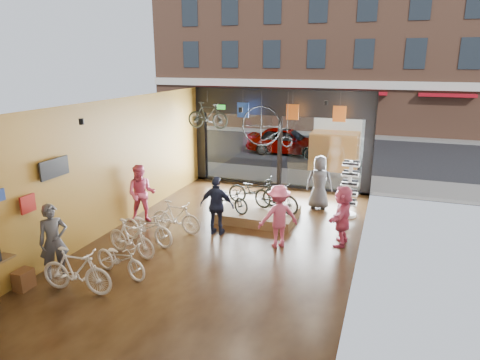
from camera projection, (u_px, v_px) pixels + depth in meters
The scene contains 35 objects.
ground_plane at pixel (223, 246), 11.64m from camera, with size 7.00×12.00×0.04m, color black.
ceiling at pixel (222, 103), 10.60m from camera, with size 7.00×12.00×0.04m, color black.
wall_left at pixel (109, 167), 12.25m from camera, with size 0.04×12.00×3.80m, color olive.
wall_right at pixel (362, 191), 9.98m from camera, with size 0.04×12.00×3.80m, color beige.
wall_back at pixel (53, 292), 5.66m from camera, with size 7.00×0.04×3.80m, color beige.
storefront at pixel (280, 139), 16.56m from camera, with size 7.00×0.26×3.80m, color black, non-canonical shape.
exit_sign at pixel (221, 107), 16.91m from camera, with size 0.35×0.06×0.18m, color #198C26.
street_road at pixel (317, 145), 25.24m from camera, with size 30.00×18.00×0.02m, color black.
sidewalk_near at pixel (286, 177), 18.15m from camera, with size 30.00×2.40×0.12m, color slate.
sidewalk_far at pixel (327, 133), 28.84m from camera, with size 30.00×2.00×0.12m, color slate.
opposite_building at pixel (339, 27), 29.22m from camera, with size 26.00×5.00×14.00m, color brown.
street_car at pixel (286, 141), 22.70m from camera, with size 1.68×4.17×1.42m, color gray.
box_truck at pixel (340, 136), 20.70m from camera, with size 2.16×6.49×2.56m, color silver, non-canonical shape.
floor_bike_1 at pixel (76, 271), 9.16m from camera, with size 0.48×1.69×1.02m, color beige.
floor_bike_2 at pixel (120, 259), 9.91m from camera, with size 0.55×1.58×0.83m, color beige.
floor_bike_3 at pixel (131, 238), 10.92m from camera, with size 0.44×1.57×0.94m, color beige.
floor_bike_4 at pixel (147, 227), 11.64m from camera, with size 0.63×1.82×0.96m, color beige.
floor_bike_5 at pixel (176, 217), 12.39m from camera, with size 0.44×1.57×0.94m, color beige.
display_platform at pixel (258, 214), 13.53m from camera, with size 2.40×1.80×0.30m, color brown.
display_bike_left at pixel (229, 198), 13.29m from camera, with size 0.55×1.58×0.83m, color black.
display_bike_mid at pixel (276, 197), 13.17m from camera, with size 0.46×1.64×0.99m, color black.
display_bike_right at pixel (255, 190), 13.89m from camera, with size 0.63×1.79×0.94m, color black.
customer_0 at pixel (54, 241), 9.74m from camera, with size 0.64×0.42×1.76m, color #3F3F44.
customer_1 at pixel (141, 194), 13.07m from camera, with size 0.88×0.69×1.81m, color #CC4C72.
customer_2 at pixel (217, 206), 12.15m from camera, with size 1.01×0.42×1.72m, color #161C33.
customer_3 at pixel (278, 216), 11.35m from camera, with size 1.11×0.64×1.71m, color #CC4C72.
customer_4 at pixel (319, 182), 14.29m from camera, with size 0.89×0.58×1.82m, color #3F3F44.
customer_5 at pixel (342, 215), 11.48m from camera, with size 1.54×0.49×1.67m, color #CC4C72.
sunglasses_rack at pixel (349, 189), 13.54m from camera, with size 0.54×0.44×1.83m, color white, non-canonical shape.
wall_merch at pixel (17, 232), 9.20m from camera, with size 0.40×2.40×2.60m, color navy, non-canonical shape.
penny_farthing at pixel (269, 128), 15.35m from camera, with size 1.82×0.06×1.46m, color black, non-canonical shape.
hung_bike at pixel (208, 115), 15.37m from camera, with size 0.45×1.58×0.95m, color black.
jersey_left at pixel (243, 110), 15.92m from camera, with size 0.45×0.03×0.55m, color #1E3F99.
jersey_mid at pixel (292, 112), 15.32m from camera, with size 0.45×0.03×0.55m, color #CC5919.
jersey_right at pixel (339, 114), 14.78m from camera, with size 0.45×0.03×0.55m, color #CC5919.
Camera 1 is at (4.02, -9.94, 4.88)m, focal length 32.00 mm.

